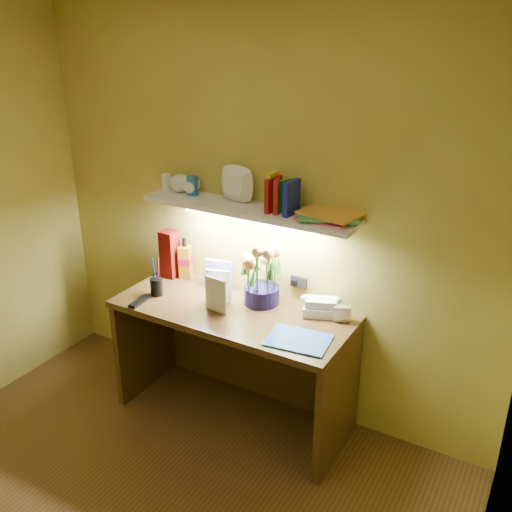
% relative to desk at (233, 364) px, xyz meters
% --- Properties ---
extents(desk, '(1.40, 0.60, 0.75)m').
position_rel_desk_xyz_m(desk, '(0.00, 0.00, 0.00)').
color(desk, '#3C2710').
rests_on(desk, ground).
extents(flower_bouquet, '(0.27, 0.27, 0.37)m').
position_rel_desk_xyz_m(flower_bouquet, '(0.11, 0.15, 0.56)').
color(flower_bouquet, '#0E0B36').
rests_on(flower_bouquet, desk).
extents(telephone, '(0.23, 0.20, 0.11)m').
position_rel_desk_xyz_m(telephone, '(0.47, 0.19, 0.43)').
color(telephone, white).
rests_on(telephone, desk).
extents(desk_clock, '(0.10, 0.08, 0.09)m').
position_rel_desk_xyz_m(desk_clock, '(0.60, 0.18, 0.42)').
color(desk_clock, '#B9B9BE').
rests_on(desk_clock, desk).
extents(whisky_bottle, '(0.09, 0.09, 0.27)m').
position_rel_desk_xyz_m(whisky_bottle, '(-0.49, 0.22, 0.51)').
color(whisky_bottle, '#A8680D').
rests_on(whisky_bottle, desk).
extents(whisky_box, '(0.10, 0.10, 0.31)m').
position_rel_desk_xyz_m(whisky_box, '(-0.59, 0.19, 0.53)').
color(whisky_box, '#570807').
rests_on(whisky_box, desk).
extents(pen_cup, '(0.08, 0.08, 0.18)m').
position_rel_desk_xyz_m(pen_cup, '(-0.49, -0.08, 0.47)').
color(pen_cup, black).
rests_on(pen_cup, desk).
extents(art_card, '(0.18, 0.08, 0.18)m').
position_rel_desk_xyz_m(art_card, '(-0.22, 0.20, 0.46)').
color(art_card, silver).
rests_on(art_card, desk).
extents(tv_remote, '(0.06, 0.17, 0.02)m').
position_rel_desk_xyz_m(tv_remote, '(-0.51, -0.21, 0.38)').
color(tv_remote, black).
rests_on(tv_remote, desk).
extents(blue_folder, '(0.35, 0.27, 0.01)m').
position_rel_desk_xyz_m(blue_folder, '(0.49, -0.13, 0.38)').
color(blue_folder, blue).
rests_on(blue_folder, desk).
extents(desk_book_a, '(0.16, 0.05, 0.21)m').
position_rel_desk_xyz_m(desk_book_a, '(-0.14, -0.06, 0.48)').
color(desk_book_a, silver).
rests_on(desk_book_a, desk).
extents(desk_book_b, '(0.15, 0.06, 0.21)m').
position_rel_desk_xyz_m(desk_book_b, '(-0.19, 0.01, 0.48)').
color(desk_book_b, white).
rests_on(desk_book_b, desk).
extents(wall_shelf, '(1.32, 0.34, 0.24)m').
position_rel_desk_xyz_m(wall_shelf, '(0.01, 0.18, 0.96)').
color(wall_shelf, white).
rests_on(wall_shelf, ground).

